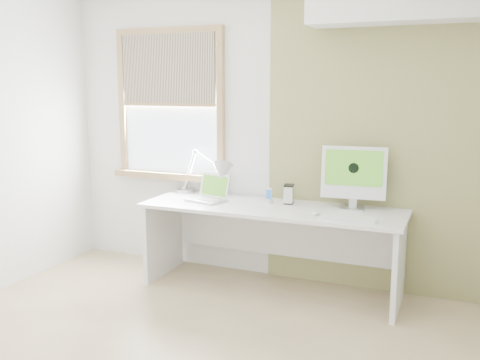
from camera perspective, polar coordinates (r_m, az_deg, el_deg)
The scene contains 11 objects.
room at distance 3.20m, azimuth -7.27°, elevation 2.26°, with size 4.04×3.54×2.64m.
accent_wall at distance 4.54m, azimuth 15.21°, elevation 4.28°, with size 2.00×0.02×2.60m, color #9B8F5A.
window at distance 5.16m, azimuth -7.50°, elevation 7.92°, with size 1.20×0.14×1.42m.
desk at distance 4.59m, azimuth 3.60°, elevation -5.06°, with size 2.20×0.70×0.73m.
desk_lamp at distance 4.81m, azimuth -2.75°, elevation 0.67°, with size 0.69×0.42×0.41m.
laptop at distance 4.72m, azimuth -3.24°, elevation -1.49°, with size 0.38×0.34×0.23m.
phone_dock at distance 4.61m, azimuth 3.10°, elevation -2.00°, with size 0.09×0.09×0.13m.
external_drive at distance 4.60m, azimuth 5.22°, elevation -1.50°, with size 0.10×0.14×0.16m.
imac at distance 4.45m, azimuth 12.02°, elevation 0.63°, with size 0.53×0.19×0.51m.
keyboard at distance 4.11m, azimuth 11.46°, elevation -4.10°, with size 0.44×0.16×0.02m.
mouse at distance 4.24m, azimuth 8.15°, elevation -3.51°, with size 0.05×0.09×0.03m, color white.
Camera 1 is at (1.59, -2.75, 1.73)m, focal length 40.07 mm.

